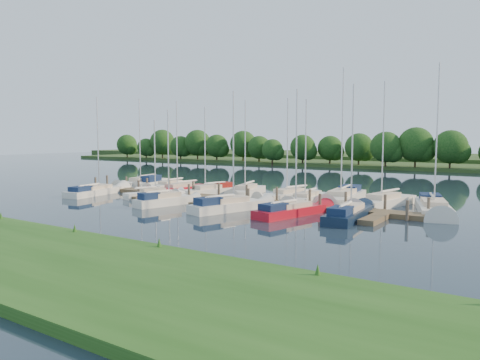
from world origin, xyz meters
The scene contains 23 objects.
ground centered at (0.00, 0.00, 0.00)m, with size 260.00×260.00×0.00m, color #17212E.
dock centered at (0.00, 7.31, 0.20)m, with size 40.00×6.00×0.40m.
mooring_pilings centered at (0.00, 8.43, 0.60)m, with size 38.24×2.84×2.00m.
far_shore centered at (0.00, 75.00, 0.30)m, with size 180.00×30.00×0.60m, color #2B471B.
distant_hill centered at (0.00, 100.00, 0.70)m, with size 220.00×40.00×1.40m, color #324C21.
treeline centered at (3.19, 62.05, 4.15)m, with size 147.79×9.91×8.27m.
sailboat_n_0 centered at (-16.99, 13.29, 0.28)m, with size 3.09×9.19×11.60m.
motorboat centered at (-15.73, 13.54, 0.36)m, with size 2.56×6.03×1.79m.
sailboat_n_2 centered at (-11.87, 12.96, 0.27)m, with size 2.15×7.89×10.02m.
sailboat_n_3 centered at (-8.30, 10.58, 0.27)m, with size 2.98×8.54×10.76m.
sailboat_n_4 centered at (-4.22, 10.78, 0.33)m, with size 3.59×7.82×10.04m.
sailboat_n_5 centered at (-0.62, 12.80, 0.28)m, with size 3.50×8.42×10.73m.
sailboat_n_6 centered at (4.76, 12.55, 0.28)m, with size 3.94×8.39×10.68m.
sailboat_n_7 centered at (7.21, 11.48, 0.27)m, with size 2.30×8.19×10.34m.
sailboat_n_8 centered at (9.97, 13.92, 0.33)m, with size 3.53×10.79×13.49m.
sailboat_n_9 centered at (14.30, 12.93, 0.28)m, with size 3.81×9.33×11.83m.
sailboat_n_10 centered at (18.83, 12.13, 0.32)m, with size 4.88×10.33×12.94m.
sailboat_s_0 centered at (-14.81, 4.26, 0.31)m, with size 3.21×8.90×11.11m.
sailboat_s_1 centered at (-7.80, 5.91, 0.27)m, with size 3.32×6.54×8.48m.
sailboat_s_2 centered at (-2.98, 2.50, 0.34)m, with size 2.83×6.96×9.09m.
sailboat_s_3 centered at (3.91, 3.14, 0.34)m, with size 3.99×8.36×10.76m.
sailboat_s_4 centered at (9.53, 4.10, 0.32)m, with size 3.58×8.42×10.63m.
sailboat_s_5 centered at (14.07, 4.93, 0.33)m, with size 2.58×8.58×10.91m.
Camera 1 is at (26.92, -29.75, 6.48)m, focal length 35.00 mm.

